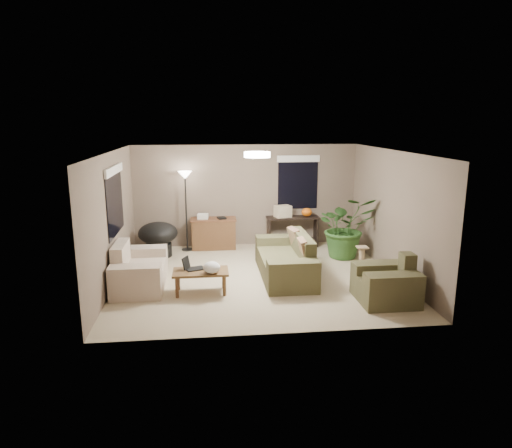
{
  "coord_description": "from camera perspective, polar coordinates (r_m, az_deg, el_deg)",
  "views": [
    {
      "loc": [
        -0.97,
        -8.63,
        3.08
      ],
      "look_at": [
        0.0,
        0.2,
        1.05
      ],
      "focal_mm": 32.0,
      "sensor_mm": 36.0,
      "label": 1
    }
  ],
  "objects": [
    {
      "name": "papasan_chair",
      "position": [
        10.71,
        -12.13,
        -1.55
      ],
      "size": [
        1.13,
        1.13,
        0.8
      ],
      "color": "black",
      "rests_on": "ground"
    },
    {
      "name": "window_left",
      "position": [
        9.19,
        -17.27,
        4.19
      ],
      "size": [
        0.05,
        1.56,
        1.33
      ],
      "color": "black",
      "rests_on": "room_shell"
    },
    {
      "name": "armchair",
      "position": [
        8.27,
        16.0,
        -7.3
      ],
      "size": [
        0.95,
        1.0,
        0.85
      ],
      "color": "#46442A",
      "rests_on": "ground"
    },
    {
      "name": "pumpkin",
      "position": [
        11.33,
        6.36,
        1.48
      ],
      "size": [
        0.27,
        0.27,
        0.21
      ],
      "primitive_type": "ellipsoid",
      "rotation": [
        0.0,
        0.0,
        0.07
      ],
      "color": "orange",
      "rests_on": "console_table"
    },
    {
      "name": "desk",
      "position": [
        11.17,
        -5.31,
        -1.17
      ],
      "size": [
        1.1,
        0.5,
        0.75
      ],
      "color": "brown",
      "rests_on": "ground"
    },
    {
      "name": "room_shell",
      "position": [
        8.87,
        0.14,
        0.97
      ],
      "size": [
        5.5,
        5.5,
        5.5
      ],
      "color": "tan",
      "rests_on": "ground"
    },
    {
      "name": "floor_lamp",
      "position": [
        10.89,
        -8.83,
        4.9
      ],
      "size": [
        0.32,
        0.32,
        1.91
      ],
      "color": "black",
      "rests_on": "ground"
    },
    {
      "name": "throw_pillows",
      "position": [
        9.17,
        5.47,
        -2.55
      ],
      "size": [
        0.31,
        1.37,
        0.47
      ],
      "color": "#8C7251",
      "rests_on": "main_sofa"
    },
    {
      "name": "window_back",
      "position": [
        11.41,
        5.28,
        6.31
      ],
      "size": [
        1.06,
        0.05,
        1.33
      ],
      "color": "black",
      "rests_on": "room_shell"
    },
    {
      "name": "plastic_bag",
      "position": [
        8.16,
        -5.56,
        -5.43
      ],
      "size": [
        0.38,
        0.36,
        0.21
      ],
      "primitive_type": "ellipsoid",
      "rotation": [
        0.0,
        0.0,
        0.35
      ],
      "color": "white",
      "rests_on": "coffee_table"
    },
    {
      "name": "desk_papers",
      "position": [
        11.07,
        -6.17,
        0.92
      ],
      "size": [
        0.7,
        0.3,
        0.12
      ],
      "color": "silver",
      "rests_on": "desk"
    },
    {
      "name": "cat_scratching_post",
      "position": [
        9.86,
        13.07,
        -4.36
      ],
      "size": [
        0.32,
        0.32,
        0.5
      ],
      "color": "tan",
      "rests_on": "ground"
    },
    {
      "name": "houseplant",
      "position": [
        10.58,
        11.11,
        -1.17
      ],
      "size": [
        1.28,
        1.43,
        1.11
      ],
      "primitive_type": "imported",
      "color": "#2D5923",
      "rests_on": "ground"
    },
    {
      "name": "console_table",
      "position": [
        11.35,
        4.58,
        -0.63
      ],
      "size": [
        1.3,
        0.4,
        0.75
      ],
      "color": "black",
      "rests_on": "ground"
    },
    {
      "name": "cardboard_box",
      "position": [
        11.21,
        3.37,
        1.59
      ],
      "size": [
        0.44,
        0.38,
        0.28
      ],
      "primitive_type": "cube",
      "rotation": [
        0.0,
        0.0,
        0.31
      ],
      "color": "beige",
      "rests_on": "console_table"
    },
    {
      "name": "laptop",
      "position": [
        8.42,
        -8.1,
        -5.25
      ],
      "size": [
        0.43,
        0.33,
        0.24
      ],
      "color": "black",
      "rests_on": "coffee_table"
    },
    {
      "name": "ceiling_fixture",
      "position": [
        8.7,
        0.15,
        8.66
      ],
      "size": [
        0.5,
        0.5,
        0.1
      ],
      "primitive_type": "cylinder",
      "color": "white",
      "rests_on": "room_shell"
    },
    {
      "name": "loveseat",
      "position": [
        8.92,
        -14.49,
        -5.73
      ],
      "size": [
        0.9,
        1.6,
        0.85
      ],
      "color": "beige",
      "rests_on": "ground"
    },
    {
      "name": "main_sofa",
      "position": [
        9.23,
        3.87,
        -4.73
      ],
      "size": [
        0.95,
        2.2,
        0.85
      ],
      "color": "#49472C",
      "rests_on": "ground"
    },
    {
      "name": "coffee_table",
      "position": [
        8.36,
        -6.93,
        -6.23
      ],
      "size": [
        1.0,
        0.55,
        0.42
      ],
      "color": "brown",
      "rests_on": "ground"
    }
  ]
}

